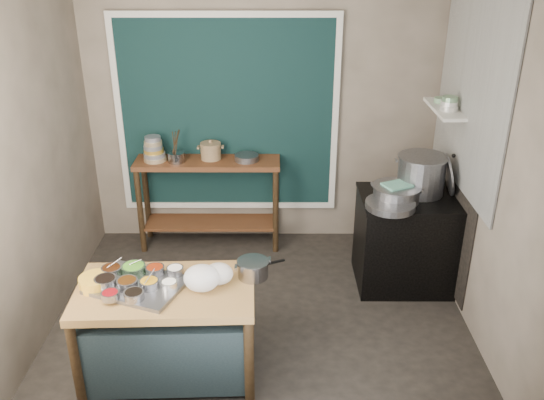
{
  "coord_description": "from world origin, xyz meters",
  "views": [
    {
      "loc": [
        0.11,
        -4.1,
        3.01
      ],
      "look_at": [
        0.1,
        0.25,
        0.99
      ],
      "focal_mm": 38.0,
      "sensor_mm": 36.0,
      "label": 1
    }
  ],
  "objects_px": {
    "yellow_basin": "(96,282)",
    "saucepan": "(253,269)",
    "prep_table": "(169,331)",
    "condiment_tray": "(137,285)",
    "back_counter": "(209,203)",
    "stock_pot": "(421,175)",
    "ceramic_crock": "(211,152)",
    "stove_block": "(407,242)",
    "utensil_cup": "(176,157)",
    "steamer": "(396,193)"
  },
  "relations": [
    {
      "from": "back_counter",
      "to": "stock_pot",
      "type": "height_order",
      "value": "stock_pot"
    },
    {
      "from": "yellow_basin",
      "to": "steamer",
      "type": "bearing_deg",
      "value": 26.98
    },
    {
      "from": "stove_block",
      "to": "steamer",
      "type": "distance_m",
      "value": 0.56
    },
    {
      "from": "prep_table",
      "to": "back_counter",
      "type": "xyz_separation_m",
      "value": [
        0.1,
        1.99,
        0.1
      ]
    },
    {
      "from": "condiment_tray",
      "to": "yellow_basin",
      "type": "height_order",
      "value": "yellow_basin"
    },
    {
      "from": "yellow_basin",
      "to": "steamer",
      "type": "xyz_separation_m",
      "value": [
        2.32,
        1.18,
        0.16
      ]
    },
    {
      "from": "ceramic_crock",
      "to": "stock_pot",
      "type": "height_order",
      "value": "stock_pot"
    },
    {
      "from": "condiment_tray",
      "to": "utensil_cup",
      "type": "height_order",
      "value": "utensil_cup"
    },
    {
      "from": "saucepan",
      "to": "ceramic_crock",
      "type": "bearing_deg",
      "value": 80.1
    },
    {
      "from": "stove_block",
      "to": "saucepan",
      "type": "height_order",
      "value": "saucepan"
    },
    {
      "from": "utensil_cup",
      "to": "saucepan",
      "type": "bearing_deg",
      "value": -65.52
    },
    {
      "from": "stove_block",
      "to": "steamer",
      "type": "bearing_deg",
      "value": -155.55
    },
    {
      "from": "utensil_cup",
      "to": "steamer",
      "type": "xyz_separation_m",
      "value": [
        2.03,
        -0.75,
        -0.05
      ]
    },
    {
      "from": "prep_table",
      "to": "stock_pot",
      "type": "height_order",
      "value": "stock_pot"
    },
    {
      "from": "back_counter",
      "to": "ceramic_crock",
      "type": "distance_m",
      "value": 0.55
    },
    {
      "from": "back_counter",
      "to": "yellow_basin",
      "type": "bearing_deg",
      "value": -106.3
    },
    {
      "from": "saucepan",
      "to": "ceramic_crock",
      "type": "relative_size",
      "value": 1.09
    },
    {
      "from": "back_counter",
      "to": "stock_pot",
      "type": "relative_size",
      "value": 3.22
    },
    {
      "from": "stove_block",
      "to": "stock_pot",
      "type": "relative_size",
      "value": 2.0
    },
    {
      "from": "stove_block",
      "to": "ceramic_crock",
      "type": "distance_m",
      "value": 2.1
    },
    {
      "from": "stove_block",
      "to": "prep_table",
      "type": "bearing_deg",
      "value": -147.89
    },
    {
      "from": "utensil_cup",
      "to": "ceramic_crock",
      "type": "height_order",
      "value": "ceramic_crock"
    },
    {
      "from": "prep_table",
      "to": "stock_pot",
      "type": "bearing_deg",
      "value": 30.75
    },
    {
      "from": "prep_table",
      "to": "stove_block",
      "type": "relative_size",
      "value": 1.39
    },
    {
      "from": "ceramic_crock",
      "to": "stove_block",
      "type": "bearing_deg",
      "value": -22.35
    },
    {
      "from": "saucepan",
      "to": "stock_pot",
      "type": "height_order",
      "value": "stock_pot"
    },
    {
      "from": "yellow_basin",
      "to": "saucepan",
      "type": "bearing_deg",
      "value": 7.69
    },
    {
      "from": "back_counter",
      "to": "stock_pot",
      "type": "xyz_separation_m",
      "value": [
        1.98,
        -0.64,
        0.58
      ]
    },
    {
      "from": "stove_block",
      "to": "utensil_cup",
      "type": "bearing_deg",
      "value": 162.85
    },
    {
      "from": "prep_table",
      "to": "stove_block",
      "type": "distance_m",
      "value": 2.36
    },
    {
      "from": "prep_table",
      "to": "saucepan",
      "type": "xyz_separation_m",
      "value": [
        0.61,
        0.15,
        0.44
      ]
    },
    {
      "from": "back_counter",
      "to": "stove_block",
      "type": "height_order",
      "value": "back_counter"
    },
    {
      "from": "ceramic_crock",
      "to": "steamer",
      "type": "distance_m",
      "value": 1.9
    },
    {
      "from": "prep_table",
      "to": "condiment_tray",
      "type": "relative_size",
      "value": 1.98
    },
    {
      "from": "stove_block",
      "to": "saucepan",
      "type": "bearing_deg",
      "value": -141.39
    },
    {
      "from": "yellow_basin",
      "to": "stock_pot",
      "type": "xyz_separation_m",
      "value": [
        2.56,
        1.35,
        0.26
      ]
    },
    {
      "from": "saucepan",
      "to": "stock_pot",
      "type": "bearing_deg",
      "value": 15.0
    },
    {
      "from": "prep_table",
      "to": "steamer",
      "type": "xyz_separation_m",
      "value": [
        1.84,
        1.18,
        0.57
      ]
    },
    {
      "from": "back_counter",
      "to": "ceramic_crock",
      "type": "xyz_separation_m",
      "value": [
        0.03,
        0.04,
        0.55
      ]
    },
    {
      "from": "stove_block",
      "to": "utensil_cup",
      "type": "relative_size",
      "value": 5.39
    },
    {
      "from": "prep_table",
      "to": "steamer",
      "type": "relative_size",
      "value": 2.9
    },
    {
      "from": "steamer",
      "to": "stove_block",
      "type": "bearing_deg",
      "value": 24.45
    },
    {
      "from": "stove_block",
      "to": "condiment_tray",
      "type": "distance_m",
      "value": 2.55
    },
    {
      "from": "yellow_basin",
      "to": "saucepan",
      "type": "relative_size",
      "value": 0.97
    },
    {
      "from": "back_counter",
      "to": "ceramic_crock",
      "type": "bearing_deg",
      "value": 47.08
    },
    {
      "from": "condiment_tray",
      "to": "stock_pot",
      "type": "height_order",
      "value": "stock_pot"
    },
    {
      "from": "yellow_basin",
      "to": "stock_pot",
      "type": "distance_m",
      "value": 2.9
    },
    {
      "from": "stove_block",
      "to": "condiment_tray",
      "type": "bearing_deg",
      "value": -150.5
    },
    {
      "from": "condiment_tray",
      "to": "ceramic_crock",
      "type": "relative_size",
      "value": 2.88
    },
    {
      "from": "condiment_tray",
      "to": "ceramic_crock",
      "type": "distance_m",
      "value": 2.05
    }
  ]
}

